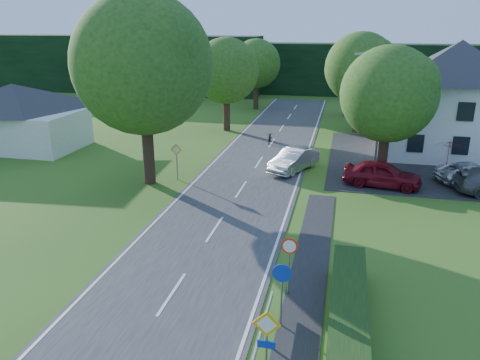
% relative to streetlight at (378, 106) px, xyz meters
% --- Properties ---
extents(road, '(7.00, 80.00, 0.04)m').
position_rel_streetlight_xyz_m(road, '(-8.06, -10.00, -4.44)').
color(road, '#323134').
rests_on(road, ground).
extents(parking_pad, '(14.00, 16.00, 0.04)m').
position_rel_streetlight_xyz_m(parking_pad, '(3.94, 3.00, -4.44)').
color(parking_pad, black).
rests_on(parking_pad, ground).
extents(line_edge_left, '(0.12, 80.00, 0.01)m').
position_rel_streetlight_xyz_m(line_edge_left, '(-11.31, -10.00, -4.42)').
color(line_edge_left, white).
rests_on(line_edge_left, road).
extents(line_edge_right, '(0.12, 80.00, 0.01)m').
position_rel_streetlight_xyz_m(line_edge_right, '(-4.81, -10.00, -4.42)').
color(line_edge_right, white).
rests_on(line_edge_right, road).
extents(line_centre, '(0.12, 80.00, 0.01)m').
position_rel_streetlight_xyz_m(line_centre, '(-8.06, -10.00, -4.42)').
color(line_centre, white).
rests_on(line_centre, road).
extents(tree_main, '(9.40, 9.40, 11.64)m').
position_rel_streetlight_xyz_m(tree_main, '(-14.06, -6.00, 1.36)').
color(tree_main, '#224815').
rests_on(tree_main, ground).
extents(tree_left_far, '(7.00, 7.00, 8.58)m').
position_rel_streetlight_xyz_m(tree_left_far, '(-13.06, 10.00, -0.17)').
color(tree_left_far, '#224815').
rests_on(tree_left_far, ground).
extents(tree_right_far, '(7.40, 7.40, 9.09)m').
position_rel_streetlight_xyz_m(tree_right_far, '(-1.06, 12.00, 0.08)').
color(tree_right_far, '#224815').
rests_on(tree_right_far, ground).
extents(tree_left_back, '(6.60, 6.60, 8.07)m').
position_rel_streetlight_xyz_m(tree_left_back, '(-12.56, 22.00, -0.43)').
color(tree_left_back, '#224815').
rests_on(tree_left_back, ground).
extents(tree_right_back, '(6.20, 6.20, 7.56)m').
position_rel_streetlight_xyz_m(tree_right_back, '(-2.06, 20.00, -0.68)').
color(tree_right_back, '#224815').
rests_on(tree_right_back, ground).
extents(tree_right_mid, '(7.00, 7.00, 8.58)m').
position_rel_streetlight_xyz_m(tree_right_mid, '(0.44, -2.00, -0.17)').
color(tree_right_mid, '#224815').
rests_on(tree_right_mid, ground).
extents(treeline_left, '(44.00, 6.00, 8.00)m').
position_rel_streetlight_xyz_m(treeline_left, '(-36.06, 32.00, -0.46)').
color(treeline_left, black).
rests_on(treeline_left, ground).
extents(treeline_right, '(30.00, 5.00, 7.00)m').
position_rel_streetlight_xyz_m(treeline_right, '(-0.06, 36.00, -0.96)').
color(treeline_right, black).
rests_on(treeline_right, ground).
extents(bungalow_left, '(11.00, 6.50, 5.20)m').
position_rel_streetlight_xyz_m(bungalow_left, '(-28.06, 0.00, -1.75)').
color(bungalow_left, silver).
rests_on(bungalow_left, ground).
extents(house_white, '(10.60, 8.40, 8.60)m').
position_rel_streetlight_xyz_m(house_white, '(5.94, 6.00, -0.06)').
color(house_white, white).
rests_on(house_white, ground).
extents(streetlight, '(2.03, 0.18, 8.00)m').
position_rel_streetlight_xyz_m(streetlight, '(0.00, 0.00, 0.00)').
color(streetlight, gray).
rests_on(streetlight, ground).
extents(sign_priority_right, '(0.78, 0.09, 2.59)m').
position_rel_streetlight_xyz_m(sign_priority_right, '(-3.76, -22.02, -2.67)').
color(sign_priority_right, gray).
rests_on(sign_priority_right, ground).
extents(sign_roundabout, '(0.64, 0.08, 2.37)m').
position_rel_streetlight_xyz_m(sign_roundabout, '(-3.76, -19.02, -2.79)').
color(sign_roundabout, gray).
rests_on(sign_roundabout, ground).
extents(sign_speed_limit, '(0.64, 0.11, 2.37)m').
position_rel_streetlight_xyz_m(sign_speed_limit, '(-3.76, -17.03, -2.70)').
color(sign_speed_limit, gray).
rests_on(sign_speed_limit, ground).
extents(sign_priority_left, '(0.78, 0.09, 2.44)m').
position_rel_streetlight_xyz_m(sign_priority_left, '(-12.56, -5.02, -2.75)').
color(sign_priority_left, gray).
rests_on(sign_priority_left, ground).
extents(moving_car, '(3.34, 4.90, 1.53)m').
position_rel_streetlight_xyz_m(moving_car, '(-5.36, -1.40, -3.66)').
color(moving_car, '#B8B9BD').
rests_on(moving_car, road).
extents(motorcycle, '(0.80, 1.89, 0.97)m').
position_rel_streetlight_xyz_m(motorcycle, '(-8.24, 5.94, -3.94)').
color(motorcycle, black).
rests_on(motorcycle, road).
extents(parked_car_red, '(4.94, 2.57, 1.61)m').
position_rel_streetlight_xyz_m(parked_car_red, '(0.41, -3.50, -3.62)').
color(parked_car_red, maroon).
rests_on(parked_car_red, parking_pad).
extents(parked_car_silver_b, '(5.14, 3.60, 1.30)m').
position_rel_streetlight_xyz_m(parked_car_silver_b, '(6.11, -1.53, -3.77)').
color(parked_car_silver_b, silver).
rests_on(parked_car_silver_b, parking_pad).
extents(parasol, '(2.11, 2.15, 1.90)m').
position_rel_streetlight_xyz_m(parasol, '(5.20, 1.86, -3.47)').
color(parasol, '#A50D24').
rests_on(parasol, parking_pad).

